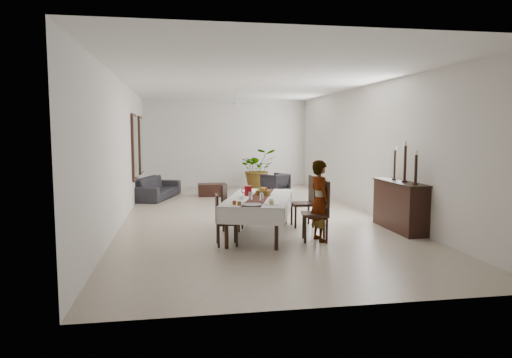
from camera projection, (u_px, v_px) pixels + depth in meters
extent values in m
cube|color=#B4A68F|center=(251.00, 215.00, 11.22)|extent=(6.00, 12.00, 0.00)
cube|color=white|center=(251.00, 83.00, 10.88)|extent=(6.00, 12.00, 0.02)
cube|color=silver|center=(226.00, 143.00, 16.94)|extent=(6.00, 0.02, 3.20)
cube|color=silver|center=(333.00, 171.00, 5.16)|extent=(6.00, 0.02, 3.20)
cube|color=silver|center=(123.00, 151.00, 10.56)|extent=(0.02, 12.00, 3.20)
cube|color=silver|center=(368.00, 149.00, 11.54)|extent=(0.02, 12.00, 3.20)
cube|color=black|center=(260.00, 199.00, 8.99)|extent=(1.66, 2.58, 0.05)
cylinder|color=black|center=(226.00, 229.00, 7.97)|extent=(0.09, 0.09, 0.70)
cylinder|color=black|center=(276.00, 230.00, 7.85)|extent=(0.09, 0.09, 0.70)
cylinder|color=black|center=(246.00, 207.00, 10.21)|extent=(0.09, 0.09, 0.70)
cylinder|color=black|center=(286.00, 208.00, 10.10)|extent=(0.09, 0.09, 0.70)
cube|color=silver|center=(260.00, 197.00, 8.99)|extent=(1.88, 2.81, 0.01)
cube|color=white|center=(230.00, 204.00, 9.08)|extent=(0.77, 2.46, 0.30)
cube|color=white|center=(289.00, 205.00, 8.93)|extent=(0.77, 2.46, 0.30)
cube|color=silver|center=(250.00, 216.00, 7.74)|extent=(1.13, 0.36, 0.30)
cube|color=white|center=(267.00, 195.00, 10.27)|extent=(1.13, 0.36, 0.30)
cube|color=#511F17|center=(260.00, 197.00, 8.99)|extent=(1.07, 2.49, 0.00)
cylinder|color=maroon|center=(248.00, 191.00, 9.16)|extent=(0.19, 0.19, 0.20)
torus|color=maroon|center=(244.00, 191.00, 9.17)|extent=(0.12, 0.05, 0.12)
cylinder|color=white|center=(262.00, 197.00, 8.32)|extent=(0.07, 0.07, 0.17)
cylinder|color=white|center=(250.00, 196.00, 8.45)|extent=(0.07, 0.07, 0.17)
cylinder|color=white|center=(272.00, 200.00, 8.36)|extent=(0.09, 0.09, 0.06)
cylinder|color=white|center=(272.00, 202.00, 8.36)|extent=(0.15, 0.15, 0.01)
cylinder|color=white|center=(242.00, 198.00, 8.68)|extent=(0.09, 0.09, 0.06)
cylinder|color=white|center=(242.00, 199.00, 8.68)|extent=(0.15, 0.15, 0.01)
cylinder|color=silver|center=(272.00, 204.00, 8.06)|extent=(0.24, 0.24, 0.01)
sphere|color=tan|center=(272.00, 203.00, 8.06)|extent=(0.09, 0.09, 0.09)
cylinder|color=white|center=(238.00, 202.00, 8.29)|extent=(0.24, 0.24, 0.01)
cylinder|color=white|center=(248.00, 193.00, 9.57)|extent=(0.24, 0.24, 0.01)
cylinder|color=#46464B|center=(252.00, 205.00, 7.95)|extent=(0.36, 0.36, 0.02)
cylinder|color=#8C5414|center=(239.00, 203.00, 7.95)|extent=(0.06, 0.06, 0.07)
cylinder|color=#913815|center=(234.00, 203.00, 8.02)|extent=(0.06, 0.06, 0.07)
cylinder|color=brown|center=(263.00, 193.00, 9.22)|extent=(0.30, 0.30, 0.10)
sphere|color=#AA2C11|center=(265.00, 189.00, 9.23)|extent=(0.09, 0.09, 0.09)
sphere|color=#5D8C2A|center=(262.00, 189.00, 9.25)|extent=(0.08, 0.08, 0.08)
sphere|color=#C38822|center=(263.00, 189.00, 9.17)|extent=(0.08, 0.08, 0.08)
cube|color=black|center=(315.00, 214.00, 8.51)|extent=(0.56, 0.56, 0.05)
cylinder|color=black|center=(327.00, 231.00, 8.34)|extent=(0.06, 0.06, 0.48)
cylinder|color=black|center=(324.00, 226.00, 8.73)|extent=(0.06, 0.06, 0.48)
cylinder|color=black|center=(305.00, 231.00, 8.35)|extent=(0.06, 0.06, 0.48)
cylinder|color=black|center=(303.00, 226.00, 8.74)|extent=(0.06, 0.06, 0.48)
cube|color=black|center=(327.00, 197.00, 8.47)|extent=(0.13, 0.48, 0.61)
cube|color=black|center=(302.00, 204.00, 9.82)|extent=(0.48, 0.48, 0.05)
cylinder|color=black|center=(313.00, 217.00, 9.68)|extent=(0.05, 0.05, 0.46)
cylinder|color=black|center=(309.00, 214.00, 10.06)|extent=(0.05, 0.05, 0.46)
cylinder|color=black|center=(296.00, 218.00, 9.63)|extent=(0.05, 0.05, 0.46)
cylinder|color=black|center=(292.00, 214.00, 10.01)|extent=(0.05, 0.05, 0.46)
cube|color=black|center=(312.00, 189.00, 9.81)|extent=(0.05, 0.47, 0.59)
cube|color=black|center=(227.00, 223.00, 8.19)|extent=(0.40, 0.40, 0.04)
cylinder|color=black|center=(217.00, 233.00, 8.34)|extent=(0.04, 0.04, 0.39)
cylinder|color=black|center=(219.00, 237.00, 8.03)|extent=(0.04, 0.04, 0.39)
cylinder|color=black|center=(235.00, 232.00, 8.39)|extent=(0.04, 0.04, 0.39)
cylinder|color=black|center=(237.00, 236.00, 8.08)|extent=(0.04, 0.04, 0.39)
cube|color=black|center=(217.00, 208.00, 8.13)|extent=(0.04, 0.39, 0.50)
cube|color=black|center=(233.00, 210.00, 9.44)|extent=(0.51, 0.51, 0.05)
cylinder|color=black|center=(227.00, 219.00, 9.65)|extent=(0.05, 0.05, 0.40)
cylinder|color=black|center=(223.00, 222.00, 9.33)|extent=(0.05, 0.05, 0.40)
cylinder|color=black|center=(242.00, 220.00, 9.59)|extent=(0.05, 0.05, 0.40)
cylinder|color=black|center=(239.00, 223.00, 9.27)|extent=(0.05, 0.05, 0.40)
cube|color=black|center=(224.00, 197.00, 9.44)|extent=(0.17, 0.39, 0.51)
imported|color=gray|center=(320.00, 201.00, 8.50)|extent=(0.44, 0.60, 1.52)
cube|color=black|center=(400.00, 207.00, 9.46)|extent=(0.44, 1.64, 0.98)
cube|color=black|center=(401.00, 182.00, 9.41)|extent=(0.48, 1.71, 0.03)
cylinder|color=black|center=(415.00, 184.00, 8.82)|extent=(0.11, 0.11, 0.03)
cylinder|color=black|center=(416.00, 169.00, 8.79)|extent=(0.05, 0.05, 0.55)
cylinder|color=silver|center=(417.00, 153.00, 8.76)|extent=(0.04, 0.04, 0.09)
cylinder|color=black|center=(404.00, 182.00, 9.25)|extent=(0.11, 0.11, 0.03)
cylinder|color=black|center=(405.00, 163.00, 9.21)|extent=(0.05, 0.05, 0.71)
cylinder|color=beige|center=(406.00, 143.00, 9.17)|extent=(0.04, 0.04, 0.09)
cylinder|color=black|center=(394.00, 179.00, 9.68)|extent=(0.11, 0.11, 0.03)
cylinder|color=black|center=(395.00, 164.00, 9.64)|extent=(0.05, 0.05, 0.60)
cylinder|color=silver|center=(395.00, 148.00, 9.61)|extent=(0.04, 0.04, 0.09)
imported|color=#29262C|center=(156.00, 188.00, 13.95)|extent=(1.50, 2.37, 0.65)
imported|color=#29262B|center=(275.00, 183.00, 14.99)|extent=(1.02, 1.03, 0.68)
cube|color=black|center=(212.00, 190.00, 14.50)|extent=(0.87, 0.59, 0.39)
imported|color=#305020|center=(258.00, 169.00, 16.34)|extent=(1.36, 1.20, 1.43)
cube|color=black|center=(134.00, 147.00, 12.72)|extent=(0.06, 1.05, 1.85)
cube|color=silver|center=(136.00, 147.00, 12.73)|extent=(0.01, 0.90, 1.70)
cube|color=black|center=(141.00, 145.00, 14.78)|extent=(0.06, 1.05, 1.85)
cube|color=silver|center=(142.00, 145.00, 14.79)|extent=(0.01, 0.90, 1.70)
cylinder|color=white|center=(236.00, 96.00, 13.84)|extent=(0.04, 0.04, 0.20)
cylinder|color=white|center=(236.00, 103.00, 13.86)|extent=(0.16, 0.16, 0.08)
cube|color=white|center=(235.00, 104.00, 14.20)|extent=(0.10, 0.55, 0.01)
cube|color=silver|center=(237.00, 102.00, 13.51)|extent=(0.10, 0.55, 0.01)
cube|color=beige|center=(247.00, 103.00, 13.91)|extent=(0.55, 0.10, 0.01)
cube|color=beige|center=(224.00, 103.00, 13.80)|extent=(0.55, 0.10, 0.01)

